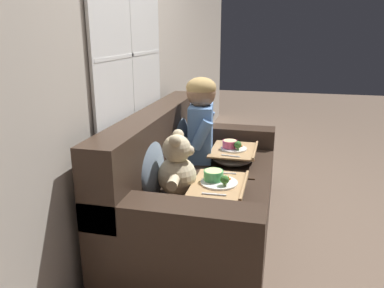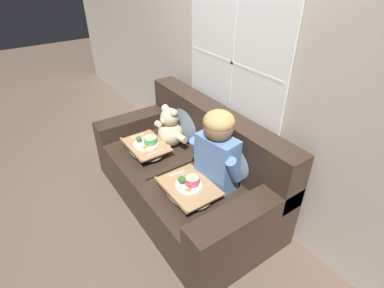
% 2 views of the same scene
% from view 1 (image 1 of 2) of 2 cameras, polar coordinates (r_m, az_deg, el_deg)
% --- Properties ---
extents(ground_plane, '(14.00, 14.00, 0.00)m').
position_cam_1_polar(ground_plane, '(2.96, 1.73, -12.83)').
color(ground_plane, brown).
extents(wall_back_with_window, '(8.00, 0.08, 2.60)m').
position_cam_1_polar(wall_back_with_window, '(2.74, -10.06, 13.19)').
color(wall_back_with_window, '#BCB2A3').
rests_on(wall_back_with_window, ground_plane).
extents(couch, '(1.89, 0.97, 0.91)m').
position_cam_1_polar(couch, '(2.82, 0.44, -6.95)').
color(couch, '#38281E').
rests_on(couch, ground_plane).
extents(throw_pillow_behind_child, '(0.43, 0.21, 0.45)m').
position_cam_1_polar(throw_pillow_behind_child, '(3.10, -2.03, 1.62)').
color(throw_pillow_behind_child, slate).
rests_on(throw_pillow_behind_child, couch).
extents(throw_pillow_behind_teddy, '(0.44, 0.21, 0.46)m').
position_cam_1_polar(throw_pillow_behind_teddy, '(2.44, -6.56, -2.75)').
color(throw_pillow_behind_teddy, slate).
rests_on(throw_pillow_behind_teddy, couch).
extents(child_figure, '(0.49, 0.26, 0.67)m').
position_cam_1_polar(child_figure, '(3.01, 1.40, 4.42)').
color(child_figure, '#5B84BC').
rests_on(child_figure, couch).
extents(teddy_bear, '(0.45, 0.32, 0.42)m').
position_cam_1_polar(teddy_bear, '(2.39, -2.16, -3.75)').
color(teddy_bear, beige).
rests_on(teddy_bear, couch).
extents(lap_tray_child, '(0.47, 0.36, 0.18)m').
position_cam_1_polar(lap_tray_child, '(3.05, 6.35, -1.56)').
color(lap_tray_child, slate).
rests_on(lap_tray_child, child_figure).
extents(lap_tray_teddy, '(0.46, 0.33, 0.18)m').
position_cam_1_polar(lap_tray_teddy, '(2.38, 4.10, -6.89)').
color(lap_tray_teddy, slate).
rests_on(lap_tray_teddy, teddy_bear).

